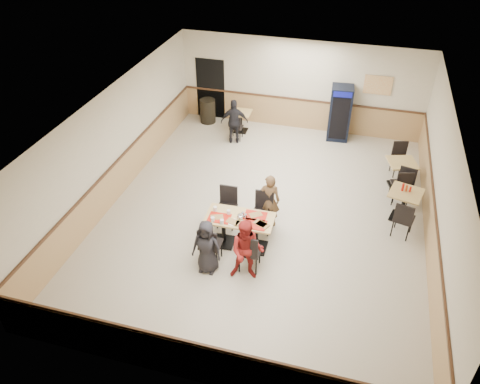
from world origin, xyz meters
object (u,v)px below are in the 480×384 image
(trash_bin, at_px, (208,111))
(back_table, at_px, (241,118))
(side_table_near, at_px, (404,201))
(main_table, at_px, (240,227))
(diner_man_opposite, at_px, (269,201))
(diner_woman_left, at_px, (207,247))
(lone_diner, at_px, (234,122))
(pepsi_cooler, at_px, (340,113))
(side_table_far, at_px, (401,170))
(diner_woman_right, at_px, (247,251))

(trash_bin, bearing_deg, back_table, -15.18)
(side_table_near, bearing_deg, main_table, -150.39)
(diner_man_opposite, relative_size, trash_bin, 1.74)
(diner_woman_left, bearing_deg, lone_diner, 100.12)
(lone_diner, height_order, pepsi_cooler, pepsi_cooler)
(side_table_near, relative_size, back_table, 1.32)
(diner_woman_left, bearing_deg, main_table, 63.70)
(side_table_far, xyz_separation_m, back_table, (-5.11, 1.98, -0.06))
(lone_diner, height_order, back_table, lone_diner)
(main_table, xyz_separation_m, pepsi_cooler, (1.66, 5.95, 0.33))
(diner_woman_left, relative_size, pepsi_cooler, 0.75)
(pepsi_cooler, bearing_deg, side_table_far, -55.60)
(main_table, distance_m, lone_diner, 5.00)
(diner_woman_right, relative_size, trash_bin, 1.82)
(diner_woman_left, bearing_deg, trash_bin, 108.59)
(pepsi_cooler, bearing_deg, diner_woman_left, -112.10)
(diner_man_opposite, bearing_deg, trash_bin, -64.34)
(back_table, bearing_deg, trash_bin, 164.82)
(trash_bin, bearing_deg, pepsi_cooler, 0.55)
(side_table_far, bearing_deg, lone_diner, 166.95)
(diner_woman_right, relative_size, pepsi_cooler, 0.85)
(side_table_near, height_order, pepsi_cooler, pepsi_cooler)
(side_table_far, relative_size, pepsi_cooler, 0.52)
(side_table_far, distance_m, pepsi_cooler, 3.08)
(lone_diner, relative_size, pepsi_cooler, 0.83)
(main_table, bearing_deg, side_table_near, 27.94)
(side_table_far, bearing_deg, diner_woman_right, -125.20)
(diner_man_opposite, xyz_separation_m, side_table_near, (3.20, 1.13, -0.18))
(diner_woman_right, bearing_deg, diner_woman_left, 172.80)
(side_table_near, bearing_deg, lone_diner, 152.76)
(back_table, bearing_deg, lone_diner, -90.00)
(side_table_near, relative_size, pepsi_cooler, 0.52)
(diner_woman_left, xyz_separation_m, side_table_far, (4.08, 4.54, -0.14))
(main_table, height_order, side_table_near, main_table)
(trash_bin, bearing_deg, side_table_near, -30.49)
(diner_woman_left, distance_m, diner_man_opposite, 2.15)
(main_table, xyz_separation_m, trash_bin, (-2.79, 5.90, -0.14))
(main_table, bearing_deg, pepsi_cooler, 72.70)
(diner_man_opposite, relative_size, side_table_near, 1.57)
(lone_diner, height_order, side_table_far, lone_diner)
(lone_diner, xyz_separation_m, side_table_far, (5.11, -1.18, -0.21))
(diner_woman_left, distance_m, pepsi_cooler, 7.24)
(diner_woman_left, xyz_separation_m, lone_diner, (-1.03, 5.72, 0.07))
(side_table_near, relative_size, side_table_far, 1.01)
(side_table_near, bearing_deg, diner_man_opposite, -160.63)
(back_table, bearing_deg, diner_woman_right, -73.49)
(side_table_near, distance_m, trash_bin, 7.51)
(diner_woman_left, bearing_deg, diner_man_opposite, 63.70)
(main_table, relative_size, diner_woman_left, 1.19)
(back_table, bearing_deg, side_table_far, -21.16)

